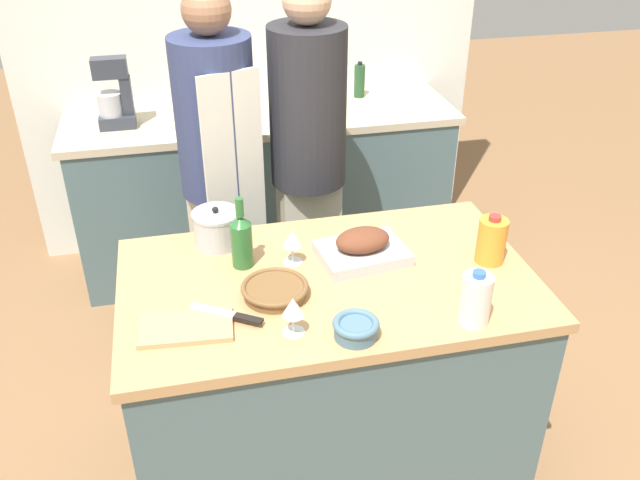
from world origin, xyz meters
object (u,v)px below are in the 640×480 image
wine_bottle_green (242,240)px  stand_mixer (115,98)px  roasting_pan (362,248)px  wicker_basket (275,290)px  person_cook_aproned (220,165)px  person_cook_guest (308,154)px  condiment_bottle_short (204,92)px  mixing_bowl (356,328)px  juice_jug (492,240)px  milk_jug (476,299)px  cutting_board (186,327)px  condiment_bottle_tall (359,81)px  wine_glass_left (292,240)px  stock_pot (217,228)px  wine_glass_right (293,309)px  knife_chef (229,314)px

wine_bottle_green → stand_mixer: 1.46m
roasting_pan → wicker_basket: (-0.35, -0.16, -0.02)m
person_cook_aproned → person_cook_guest: 0.40m
condiment_bottle_short → person_cook_aproned: (0.00, -0.86, -0.05)m
mixing_bowl → person_cook_guest: size_ratio=0.08×
juice_jug → milk_jug: 0.38m
roasting_pan → cutting_board: bearing=-156.9°
roasting_pan → condiment_bottle_tall: condiment_bottle_tall is taller
condiment_bottle_short → milk_jug: bearing=-71.5°
cutting_board → wine_glass_left: bearing=37.7°
stock_pot → juice_jug: size_ratio=0.96×
cutting_board → stand_mixer: size_ratio=0.85×
wine_glass_right → knife_chef: 0.23m
milk_jug → condiment_bottle_short: condiment_bottle_short is taller
knife_chef → person_cook_guest: person_cook_guest is taller
juice_jug → person_cook_aproned: (-0.89, 0.87, -0.00)m
roasting_pan → stand_mixer: bearing=121.9°
mixing_bowl → person_cook_aproned: bearing=104.2°
cutting_board → person_cook_aproned: person_cook_aproned is taller
juice_jug → condiment_bottle_tall: condiment_bottle_tall is taller
condiment_bottle_short → juice_jug: bearing=-62.8°
stock_pot → condiment_bottle_short: size_ratio=0.94×
stock_pot → condiment_bottle_tall: 1.67m
mixing_bowl → knife_chef: size_ratio=0.64×
condiment_bottle_short → stock_pot: bearing=-92.6°
condiment_bottle_short → stand_mixer: bearing=-159.1°
wine_glass_right → person_cook_guest: size_ratio=0.08×
wine_glass_left → condiment_bottle_short: condiment_bottle_short is taller
milk_jug → person_cook_guest: 1.22m
juice_jug → stand_mixer: size_ratio=0.53×
roasting_pan → milk_jug: (0.24, -0.43, 0.04)m
condiment_bottle_tall → person_cook_guest: 0.98m
milk_jug → condiment_bottle_short: 2.16m
wine_glass_right → stand_mixer: stand_mixer is taller
wine_glass_right → wicker_basket: bearing=96.7°
knife_chef → wicker_basket: bearing=29.7°
mixing_bowl → juice_jug: (0.59, 0.31, 0.05)m
mixing_bowl → milk_jug: bearing=-1.1°
milk_jug → stand_mixer: 2.19m
mixing_bowl → wine_glass_left: wine_glass_left is taller
wine_glass_left → knife_chef: (-0.26, -0.28, -0.07)m
wicker_basket → stand_mixer: 1.70m
roasting_pan → juice_jug: juice_jug is taller
juice_jug → person_cook_guest: 0.99m
juice_jug → wine_bottle_green: bearing=169.1°
roasting_pan → wine_glass_left: size_ratio=2.50×
condiment_bottle_short → knife_chef: bearing=-92.2°
wine_bottle_green → cutting_board: bearing=-123.8°
stock_pot → condiment_bottle_tall: condiment_bottle_tall is taller
juice_jug → wine_bottle_green: 0.89m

